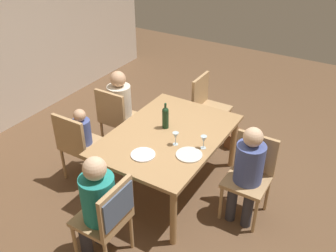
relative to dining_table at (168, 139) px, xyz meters
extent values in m
plane|color=brown|center=(0.00, 0.00, -0.66)|extent=(10.00, 10.00, 0.00)
cube|color=#A87F51|center=(0.00, 0.00, 0.06)|extent=(1.63, 1.16, 0.04)
cylinder|color=#A87F51|center=(-0.74, -0.51, -0.31)|extent=(0.07, 0.07, 0.69)
cylinder|color=#A87F51|center=(0.74, -0.51, -0.31)|extent=(0.07, 0.07, 0.69)
cylinder|color=#A87F51|center=(-0.74, 0.51, -0.31)|extent=(0.07, 0.07, 0.69)
cylinder|color=#A87F51|center=(0.74, 0.51, -0.31)|extent=(0.07, 0.07, 0.69)
cylinder|color=tan|center=(0.56, 1.15, -0.44)|extent=(0.04, 0.04, 0.44)
cylinder|color=tan|center=(0.56, 0.77, -0.44)|extent=(0.04, 0.04, 0.44)
cylinder|color=tan|center=(0.18, 1.15, -0.44)|extent=(0.04, 0.04, 0.44)
cylinder|color=tan|center=(0.18, 0.77, -0.44)|extent=(0.04, 0.04, 0.44)
cube|color=tan|center=(0.37, 0.96, -0.20)|extent=(0.44, 0.44, 0.04)
cube|color=tan|center=(0.17, 0.96, 0.04)|extent=(0.04, 0.44, 0.44)
cylinder|color=tan|center=(-1.38, 0.19, -0.44)|extent=(0.04, 0.04, 0.44)
cylinder|color=tan|center=(-1.00, 0.19, -0.44)|extent=(0.04, 0.04, 0.44)
cylinder|color=tan|center=(-1.00, -0.19, -0.44)|extent=(0.04, 0.04, 0.44)
cube|color=tan|center=(-1.19, 0.00, -0.20)|extent=(0.44, 0.44, 0.04)
cube|color=tan|center=(-1.19, -0.20, 0.04)|extent=(0.44, 0.04, 0.44)
cube|color=#4C5B75|center=(-1.19, -0.20, 0.07)|extent=(0.40, 0.07, 0.31)
cylinder|color=tan|center=(-0.19, -1.15, -0.44)|extent=(0.04, 0.04, 0.44)
cylinder|color=tan|center=(-0.19, -0.77, -0.44)|extent=(0.04, 0.04, 0.44)
cylinder|color=tan|center=(0.19, -1.15, -0.44)|extent=(0.04, 0.04, 0.44)
cylinder|color=tan|center=(0.19, -0.77, -0.44)|extent=(0.04, 0.04, 0.44)
cube|color=tan|center=(0.00, -0.96, -0.20)|extent=(0.44, 0.44, 0.04)
cube|color=tan|center=(0.20, -0.96, 0.04)|extent=(0.04, 0.44, 0.44)
cylinder|color=tan|center=(-0.18, 1.15, -0.44)|extent=(0.04, 0.04, 0.44)
cylinder|color=tan|center=(-0.18, 0.77, -0.44)|extent=(0.04, 0.04, 0.44)
cylinder|color=tan|center=(-0.56, 1.15, -0.44)|extent=(0.04, 0.04, 0.44)
cylinder|color=tan|center=(-0.56, 0.77, -0.44)|extent=(0.04, 0.04, 0.44)
cube|color=tan|center=(-0.37, 0.96, -0.20)|extent=(0.44, 0.44, 0.04)
cube|color=tan|center=(-0.57, 0.96, 0.04)|extent=(0.04, 0.44, 0.44)
cylinder|color=tan|center=(1.38, -0.19, -0.44)|extent=(0.04, 0.04, 0.44)
cylinder|color=tan|center=(1.00, -0.19, -0.44)|extent=(0.04, 0.04, 0.44)
cylinder|color=tan|center=(1.38, 0.19, -0.44)|extent=(0.04, 0.04, 0.44)
cylinder|color=tan|center=(1.00, 0.19, -0.44)|extent=(0.04, 0.04, 0.44)
cube|color=tan|center=(1.19, 0.00, -0.20)|extent=(0.44, 0.44, 0.04)
cube|color=tan|center=(1.19, 0.20, 0.04)|extent=(0.44, 0.04, 0.44)
cylinder|color=#33333D|center=(0.51, 1.05, -0.43)|extent=(0.11, 0.11, 0.46)
cylinder|color=#33333D|center=(0.51, 0.87, -0.43)|extent=(0.11, 0.11, 0.46)
cylinder|color=beige|center=(0.37, 0.96, 0.04)|extent=(0.30, 0.30, 0.47)
sphere|color=tan|center=(0.37, 0.96, 0.37)|extent=(0.20, 0.20, 0.20)
cylinder|color=#33333D|center=(-1.29, 0.15, -0.43)|extent=(0.11, 0.11, 0.46)
cylinder|color=#33333D|center=(-1.10, 0.15, -0.43)|extent=(0.11, 0.11, 0.46)
cylinder|color=teal|center=(-1.19, 0.00, 0.04)|extent=(0.31, 0.31, 0.48)
sphere|color=beige|center=(-1.19, 0.00, 0.39)|extent=(0.21, 0.21, 0.21)
cylinder|color=#33333D|center=(-0.14, -1.05, -0.43)|extent=(0.11, 0.11, 0.46)
cylinder|color=#33333D|center=(-0.14, -0.87, -0.43)|extent=(0.11, 0.11, 0.46)
cylinder|color=#475699|center=(0.00, -0.96, 0.03)|extent=(0.30, 0.30, 0.45)
sphere|color=beige|center=(0.00, -0.96, 0.36)|extent=(0.20, 0.20, 0.20)
cylinder|color=#33333D|center=(-0.26, 1.02, -0.43)|extent=(0.08, 0.08, 0.46)
cylinder|color=#33333D|center=(-0.26, 0.89, -0.43)|extent=(0.08, 0.08, 0.46)
cylinder|color=#475699|center=(-0.37, 0.96, -0.03)|extent=(0.22, 0.22, 0.33)
sphere|color=tan|center=(-0.37, 0.96, 0.21)|extent=(0.14, 0.14, 0.14)
cylinder|color=#19381E|center=(0.10, 0.09, 0.18)|extent=(0.07, 0.07, 0.21)
sphere|color=#19381E|center=(0.10, 0.09, 0.30)|extent=(0.07, 0.07, 0.07)
cylinder|color=#19381E|center=(0.10, 0.09, 0.35)|extent=(0.03, 0.03, 0.08)
cylinder|color=silver|center=(-0.14, -0.18, 0.08)|extent=(0.06, 0.06, 0.00)
cylinder|color=silver|center=(-0.14, -0.18, 0.11)|extent=(0.01, 0.01, 0.07)
cone|color=silver|center=(-0.14, -0.18, 0.19)|extent=(0.07, 0.07, 0.07)
cylinder|color=silver|center=(-0.05, -0.46, 0.08)|extent=(0.06, 0.06, 0.00)
cylinder|color=silver|center=(-0.05, -0.46, 0.11)|extent=(0.01, 0.01, 0.07)
cone|color=silver|center=(-0.05, -0.46, 0.19)|extent=(0.07, 0.07, 0.07)
cylinder|color=white|center=(-0.48, 0.01, 0.08)|extent=(0.25, 0.25, 0.01)
cylinder|color=silver|center=(-0.24, -0.39, 0.08)|extent=(0.27, 0.27, 0.01)
cube|color=brown|center=(1.19, -0.35, -0.55)|extent=(0.30, 0.17, 0.22)
camera|label=1|loc=(-2.97, -1.79, 2.33)|focal=39.65mm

